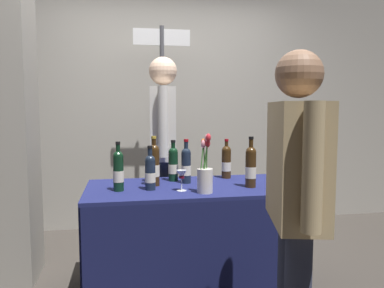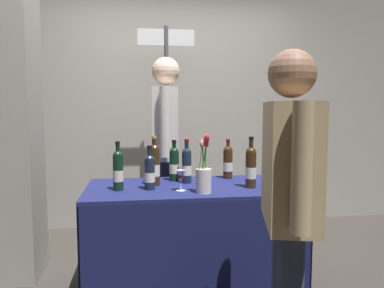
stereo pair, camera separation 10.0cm
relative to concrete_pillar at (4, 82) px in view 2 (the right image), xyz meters
name	(u,v)px [view 2 (the right image)]	position (x,y,z in m)	size (l,w,h in m)	color
ground_plane	(192,288)	(1.37, -0.40, -1.50)	(12.00, 12.00, 0.00)	#38332D
back_partition	(172,91)	(1.37, 1.19, -0.01)	(7.09, 0.12, 2.99)	#9E998E
concrete_pillar	(4,82)	(0.00, 0.00, 0.00)	(0.45, 0.45, 3.01)	gray
tasting_table	(192,218)	(1.37, -0.40, -0.98)	(1.48, 0.74, 0.76)	#191E51
featured_wine_bottle	(251,166)	(1.76, -0.51, -0.60)	(0.08, 0.08, 0.36)	#38230F
display_bottle_0	(154,164)	(1.10, -0.34, -0.60)	(0.08, 0.08, 0.35)	#38230F
display_bottle_1	(154,163)	(1.11, -0.22, -0.60)	(0.08, 0.08, 0.34)	#38230F
display_bottle_2	(187,165)	(1.34, -0.29, -0.61)	(0.07, 0.07, 0.33)	#192333
display_bottle_3	(174,163)	(1.26, -0.19, -0.61)	(0.07, 0.07, 0.31)	black
display_bottle_4	(150,171)	(1.06, -0.48, -0.62)	(0.07, 0.07, 0.30)	#192333
display_bottle_5	(118,170)	(0.85, -0.47, -0.61)	(0.07, 0.07, 0.33)	black
display_bottle_6	(228,162)	(1.69, -0.15, -0.62)	(0.08, 0.08, 0.31)	#38230F
wine_glass_near_vendor	(181,175)	(1.27, -0.55, -0.65)	(0.07, 0.07, 0.14)	silver
flower_vase	(204,175)	(1.41, -0.63, -0.63)	(0.10, 0.10, 0.39)	silver
vendor_presenter	(166,138)	(1.23, 0.23, -0.45)	(0.26, 0.59, 1.74)	#2D3347
taster_foreground_right	(289,189)	(1.67, -1.41, -0.56)	(0.31, 0.62, 1.57)	#2D3347
booth_signpost	(167,110)	(1.27, 0.73, -0.22)	(0.55, 0.04, 2.10)	#47474C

